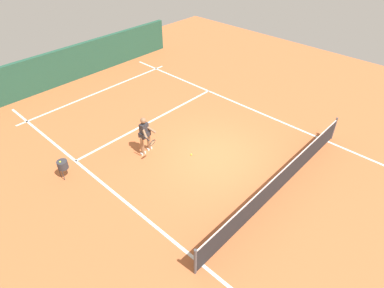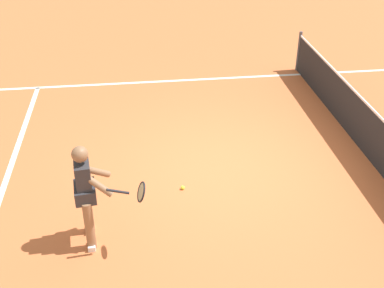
# 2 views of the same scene
# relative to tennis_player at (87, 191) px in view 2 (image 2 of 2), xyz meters

# --- Properties ---
(ground_plane) EXTENTS (26.50, 26.50, 0.00)m
(ground_plane) POSITION_rel_tennis_player_xyz_m (-1.63, 2.15, -0.85)
(ground_plane) COLOR #C66638
(service_line_marking) EXTENTS (7.65, 0.10, 0.01)m
(service_line_marking) POSITION_rel_tennis_player_xyz_m (-1.63, -1.54, -0.84)
(service_line_marking) COLOR white
(service_line_marking) RESTS_ON ground
(sideline_left_marking) EXTENTS (0.10, 18.38, 0.01)m
(sideline_left_marking) POSITION_rel_tennis_player_xyz_m (-5.46, 2.15, -0.84)
(sideline_left_marking) COLOR white
(sideline_left_marking) RESTS_ON ground
(court_net) EXTENTS (8.33, 0.08, 1.00)m
(court_net) POSITION_rel_tennis_player_xyz_m (-1.63, 4.84, -0.38)
(court_net) COLOR #4C4C51
(court_net) RESTS_ON ground
(tennis_player) EXTENTS (0.74, 0.99, 1.55)m
(tennis_player) POSITION_rel_tennis_player_xyz_m (0.00, 0.00, 0.00)
(tennis_player) COLOR #8C6647
(tennis_player) RESTS_ON ground
(tennis_ball_near) EXTENTS (0.07, 0.07, 0.07)m
(tennis_ball_near) POSITION_rel_tennis_player_xyz_m (-1.04, 1.40, -0.81)
(tennis_ball_near) COLOR #D1E533
(tennis_ball_near) RESTS_ON ground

